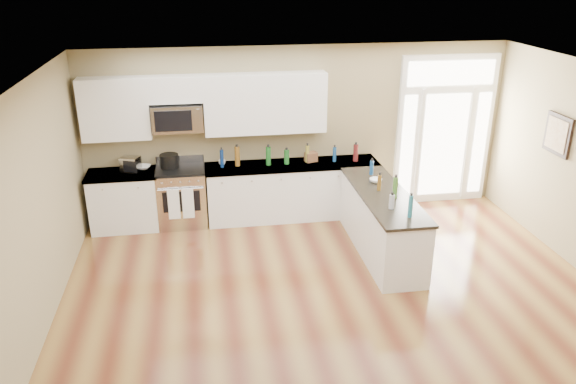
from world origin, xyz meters
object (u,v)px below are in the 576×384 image
(kitchen_range, at_px, (182,196))
(toaster_oven, at_px, (131,164))
(stockpot, at_px, (169,160))
(peninsula_cabinet, at_px, (381,225))

(kitchen_range, xyz_separation_m, toaster_oven, (-0.76, 0.05, 0.58))
(kitchen_range, height_order, stockpot, stockpot)
(kitchen_range, xyz_separation_m, stockpot, (-0.16, 0.12, 0.58))
(peninsula_cabinet, relative_size, toaster_oven, 8.49)
(toaster_oven, bearing_deg, kitchen_range, 17.47)
(peninsula_cabinet, bearing_deg, toaster_oven, 157.67)
(peninsula_cabinet, xyz_separation_m, toaster_oven, (-3.65, 1.50, 0.62))
(kitchen_range, bearing_deg, peninsula_cabinet, -26.58)
(peninsula_cabinet, distance_m, kitchen_range, 3.24)
(peninsula_cabinet, bearing_deg, kitchen_range, 153.42)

